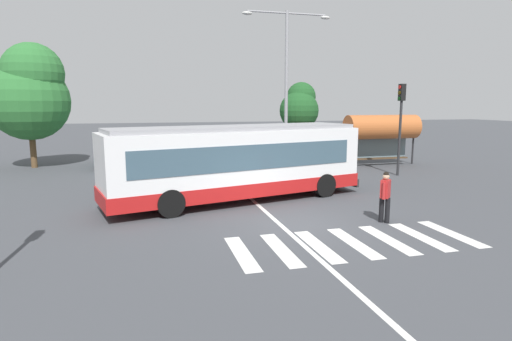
{
  "coord_description": "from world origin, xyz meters",
  "views": [
    {
      "loc": [
        -4.65,
        -12.53,
        3.91
      ],
      "look_at": [
        -0.45,
        3.24,
        1.3
      ],
      "focal_mm": 29.06,
      "sensor_mm": 36.0,
      "label": 1
    }
  ],
  "objects_px": {
    "parked_car_blue": "(198,152)",
    "bus_stop_shelter": "(382,128)",
    "city_transit_bus": "(237,162)",
    "parked_car_silver": "(274,150)",
    "parked_car_black": "(154,153)",
    "traffic_light_far_corner": "(401,115)",
    "twin_arm_street_lamp": "(286,73)",
    "pedestrian_crossing_street": "(385,194)",
    "parked_car_red": "(312,149)",
    "parked_car_teal": "(112,154)",
    "background_tree_right": "(300,107)",
    "parked_car_white": "(237,151)",
    "background_tree_left": "(30,93)"
  },
  "relations": [
    {
      "from": "parked_car_black",
      "to": "pedestrian_crossing_street",
      "type": "bearing_deg",
      "value": -66.05
    },
    {
      "from": "twin_arm_street_lamp",
      "to": "background_tree_right",
      "type": "bearing_deg",
      "value": 64.25
    },
    {
      "from": "city_transit_bus",
      "to": "traffic_light_far_corner",
      "type": "bearing_deg",
      "value": 20.23
    },
    {
      "from": "parked_car_black",
      "to": "background_tree_right",
      "type": "bearing_deg",
      "value": 20.9
    },
    {
      "from": "city_transit_bus",
      "to": "twin_arm_street_lamp",
      "type": "bearing_deg",
      "value": 58.1
    },
    {
      "from": "city_transit_bus",
      "to": "background_tree_right",
      "type": "bearing_deg",
      "value": 61.31
    },
    {
      "from": "parked_car_white",
      "to": "background_tree_left",
      "type": "distance_m",
      "value": 13.25
    },
    {
      "from": "parked_car_black",
      "to": "background_tree_right",
      "type": "distance_m",
      "value": 13.03
    },
    {
      "from": "city_transit_bus",
      "to": "pedestrian_crossing_street",
      "type": "height_order",
      "value": "city_transit_bus"
    },
    {
      "from": "twin_arm_street_lamp",
      "to": "parked_car_black",
      "type": "bearing_deg",
      "value": 151.81
    },
    {
      "from": "parked_car_white",
      "to": "parked_car_black",
      "type": "bearing_deg",
      "value": 174.72
    },
    {
      "from": "parked_car_teal",
      "to": "parked_car_black",
      "type": "xyz_separation_m",
      "value": [
        2.62,
        0.1,
        0.0
      ]
    },
    {
      "from": "parked_car_white",
      "to": "bus_stop_shelter",
      "type": "relative_size",
      "value": 0.93
    },
    {
      "from": "traffic_light_far_corner",
      "to": "background_tree_right",
      "type": "height_order",
      "value": "background_tree_right"
    },
    {
      "from": "pedestrian_crossing_street",
      "to": "parked_car_black",
      "type": "bearing_deg",
      "value": 113.95
    },
    {
      "from": "background_tree_right",
      "to": "parked_car_silver",
      "type": "bearing_deg",
      "value": -127.65
    },
    {
      "from": "parked_car_white",
      "to": "background_tree_left",
      "type": "bearing_deg",
      "value": 175.88
    },
    {
      "from": "parked_car_teal",
      "to": "background_tree_right",
      "type": "bearing_deg",
      "value": 17.74
    },
    {
      "from": "parked_car_blue",
      "to": "bus_stop_shelter",
      "type": "relative_size",
      "value": 0.94
    },
    {
      "from": "bus_stop_shelter",
      "to": "parked_car_black",
      "type": "bearing_deg",
      "value": 163.72
    },
    {
      "from": "parked_car_black",
      "to": "bus_stop_shelter",
      "type": "relative_size",
      "value": 0.93
    },
    {
      "from": "bus_stop_shelter",
      "to": "parked_car_blue",
      "type": "bearing_deg",
      "value": 162.21
    },
    {
      "from": "parked_car_silver",
      "to": "twin_arm_street_lamp",
      "type": "distance_m",
      "value": 6.33
    },
    {
      "from": "parked_car_blue",
      "to": "parked_car_red",
      "type": "distance_m",
      "value": 8.21
    },
    {
      "from": "parked_car_teal",
      "to": "parked_car_red",
      "type": "distance_m",
      "value": 13.62
    },
    {
      "from": "parked_car_white",
      "to": "bus_stop_shelter",
      "type": "xyz_separation_m",
      "value": [
        8.74,
        -3.64,
        1.65
      ]
    },
    {
      "from": "city_transit_bus",
      "to": "parked_car_silver",
      "type": "distance_m",
      "value": 12.47
    },
    {
      "from": "parked_car_white",
      "to": "parked_car_red",
      "type": "height_order",
      "value": "same"
    },
    {
      "from": "pedestrian_crossing_street",
      "to": "parked_car_teal",
      "type": "xyz_separation_m",
      "value": [
        -9.72,
        15.88,
        -0.2
      ]
    },
    {
      "from": "bus_stop_shelter",
      "to": "background_tree_left",
      "type": "relative_size",
      "value": 0.64
    },
    {
      "from": "pedestrian_crossing_street",
      "to": "traffic_light_far_corner",
      "type": "height_order",
      "value": "traffic_light_far_corner"
    },
    {
      "from": "parked_car_black",
      "to": "twin_arm_street_lamp",
      "type": "relative_size",
      "value": 0.49
    },
    {
      "from": "parked_car_teal",
      "to": "bus_stop_shelter",
      "type": "xyz_separation_m",
      "value": [
        16.81,
        -4.04,
        1.65
      ]
    },
    {
      "from": "twin_arm_street_lamp",
      "to": "background_tree_right",
      "type": "height_order",
      "value": "twin_arm_street_lamp"
    },
    {
      "from": "bus_stop_shelter",
      "to": "background_tree_left",
      "type": "height_order",
      "value": "background_tree_left"
    },
    {
      "from": "pedestrian_crossing_street",
      "to": "parked_car_silver",
      "type": "xyz_separation_m",
      "value": [
        1.08,
        15.74,
        -0.2
      ]
    },
    {
      "from": "parked_car_blue",
      "to": "bus_stop_shelter",
      "type": "bearing_deg",
      "value": -17.79
    },
    {
      "from": "city_transit_bus",
      "to": "parked_car_blue",
      "type": "distance_m",
      "value": 11.13
    },
    {
      "from": "parked_car_silver",
      "to": "parked_car_red",
      "type": "bearing_deg",
      "value": -2.64
    },
    {
      "from": "parked_car_teal",
      "to": "twin_arm_street_lamp",
      "type": "bearing_deg",
      "value": -21.27
    },
    {
      "from": "parked_car_white",
      "to": "pedestrian_crossing_street",
      "type": "bearing_deg",
      "value": -83.93
    },
    {
      "from": "traffic_light_far_corner",
      "to": "background_tree_right",
      "type": "relative_size",
      "value": 0.87
    },
    {
      "from": "pedestrian_crossing_street",
      "to": "parked_car_silver",
      "type": "bearing_deg",
      "value": 86.08
    },
    {
      "from": "parked_car_white",
      "to": "parked_car_silver",
      "type": "xyz_separation_m",
      "value": [
        2.73,
        0.26,
        0.0
      ]
    },
    {
      "from": "twin_arm_street_lamp",
      "to": "parked_car_blue",
      "type": "bearing_deg",
      "value": 143.46
    },
    {
      "from": "city_transit_bus",
      "to": "parked_car_black",
      "type": "xyz_separation_m",
      "value": [
        -3.04,
        11.58,
        -0.82
      ]
    },
    {
      "from": "city_transit_bus",
      "to": "parked_car_white",
      "type": "relative_size",
      "value": 2.44
    },
    {
      "from": "pedestrian_crossing_street",
      "to": "bus_stop_shelter",
      "type": "distance_m",
      "value": 13.88
    },
    {
      "from": "parked_car_silver",
      "to": "traffic_light_far_corner",
      "type": "bearing_deg",
      "value": -58.0
    },
    {
      "from": "pedestrian_crossing_street",
      "to": "traffic_light_far_corner",
      "type": "distance_m",
      "value": 10.25
    }
  ]
}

